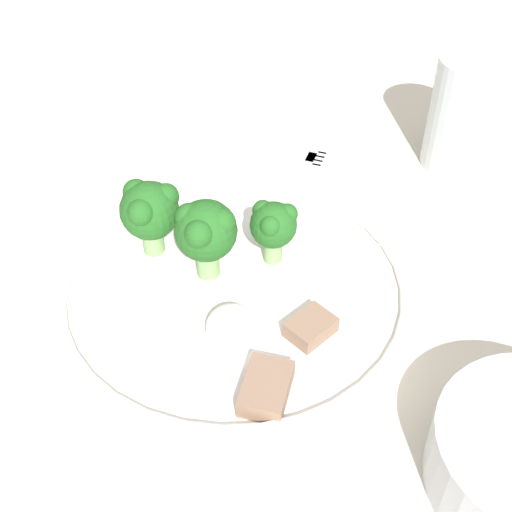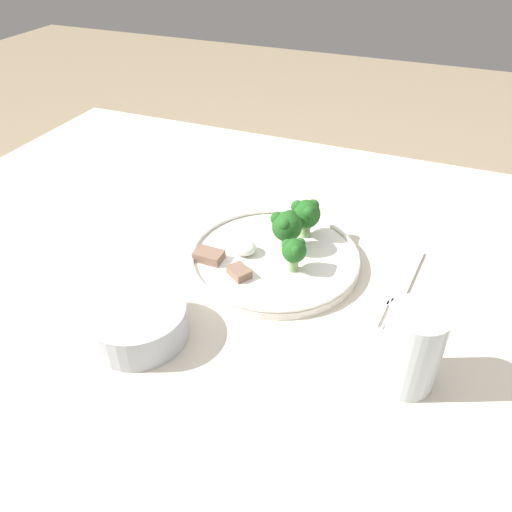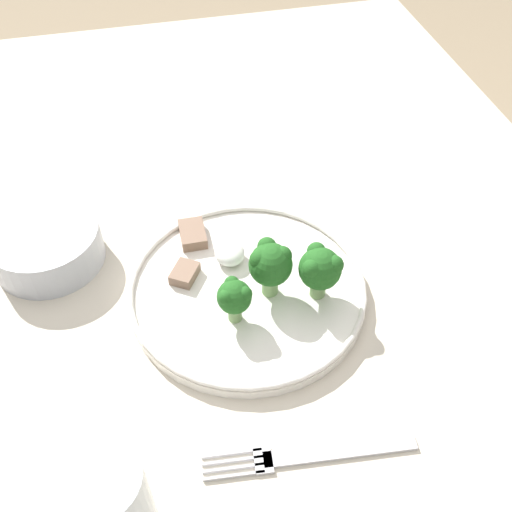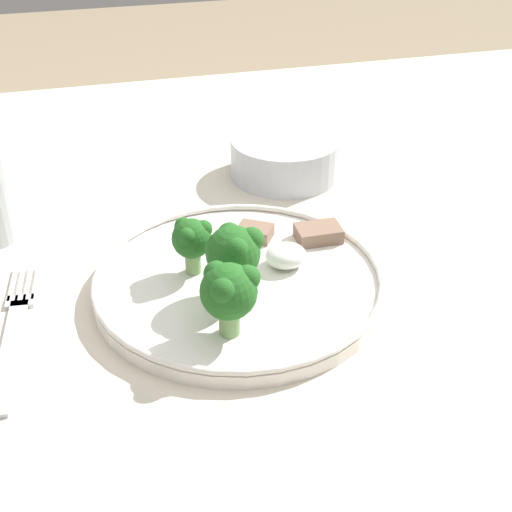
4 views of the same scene
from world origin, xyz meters
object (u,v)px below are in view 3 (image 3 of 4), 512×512
object	(u,v)px
dinner_plate	(247,290)
fork	(312,455)
cream_bowl	(47,246)
drinking_glass	(110,510)

from	to	relation	value
dinner_plate	fork	xyz separation A→B (m)	(-0.19, -0.01, -0.01)
fork	cream_bowl	bearing A→B (deg)	36.91
dinner_plate	fork	size ratio (longest dim) A/B	1.33
cream_bowl	drinking_glass	xyz separation A→B (m)	(-0.32, -0.05, 0.02)
cream_bowl	drinking_glass	size ratio (longest dim) A/B	1.19
dinner_plate	fork	distance (m)	0.19
fork	cream_bowl	size ratio (longest dim) A/B	1.55
drinking_glass	dinner_plate	bearing A→B (deg)	-35.57
dinner_plate	drinking_glass	xyz separation A→B (m)	(-0.22, 0.16, 0.04)
cream_bowl	drinking_glass	distance (m)	0.33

